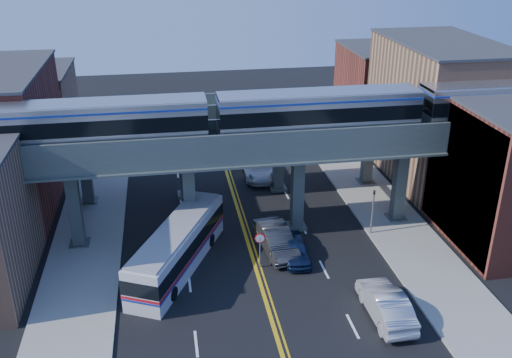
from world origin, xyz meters
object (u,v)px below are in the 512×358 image
car_lane_b (276,239)px  car_lane_d (263,137)px  transit_bus (178,248)px  car_lane_c (259,168)px  car_parked_curb (386,304)px  traffic_signal (373,207)px  car_lane_a (296,249)px  stop_sign (260,245)px  transit_train (319,112)px

car_lane_b → car_lane_d: bearing=75.4°
transit_bus → car_lane_c: 16.07m
car_lane_d → car_parked_curb: car_parked_curb is taller
car_lane_b → traffic_signal: bearing=1.1°
car_lane_a → car_lane_c: bearing=94.1°
transit_bus → car_lane_d: bearing=1.9°
stop_sign → transit_bus: bearing=169.6°
stop_sign → car_lane_d: (4.40, 23.41, -1.01)m
car_parked_curb → stop_sign: bearing=-45.9°
transit_bus → car_parked_curb: (11.72, -7.43, -0.60)m
traffic_signal → car_lane_a: size_ratio=0.95×
car_lane_b → car_parked_curb: bearing=-67.0°
car_lane_c → car_lane_d: 8.64m
stop_sign → transit_bus: (-5.38, 0.99, -0.27)m
traffic_signal → car_lane_d: bearing=102.4°
traffic_signal → transit_bus: bearing=-172.0°
transit_train → transit_bus: bearing=-159.0°
car_lane_a → car_lane_d: 22.78m
car_lane_b → car_lane_c: size_ratio=0.95×
transit_bus → car_parked_curb: transit_bus is taller
car_parked_curb → transit_train: bearing=-84.0°
car_lane_a → transit_bus: bearing=-178.5°
stop_sign → car_lane_d: bearing=79.4°
car_lane_a → car_lane_d: car_lane_d is taller
transit_bus → car_lane_b: 6.98m
stop_sign → car_lane_d: size_ratio=0.51×
stop_sign → car_lane_c: (2.51, 14.98, -0.97)m
car_lane_a → car_parked_curb: (3.72, -7.14, 0.16)m
traffic_signal → car_parked_curb: traffic_signal is taller
transit_bus → stop_sign: bearing=-74.9°
car_lane_c → car_lane_d: (1.89, 8.43, -0.05)m
car_lane_d → transit_bus: bearing=-113.0°
transit_train → car_lane_d: 20.25m
transit_bus → car_lane_b: bearing=-56.6°
car_lane_b → car_lane_d: size_ratio=1.06×
car_parked_curb → car_lane_c: bearing=-80.3°
car_lane_a → car_lane_b: size_ratio=0.79×
car_lane_c → car_lane_b: bearing=-91.5°
transit_bus → traffic_signal: bearing=-56.5°
transit_train → car_parked_curb: 14.17m
transit_train → car_parked_curb: (1.29, -11.44, -8.25)m
transit_train → transit_bus: size_ratio=3.93×
car_lane_c → car_lane_d: car_lane_c is taller
stop_sign → car_lane_b: bearing=52.5°
car_lane_b → car_lane_a: bearing=-55.2°
stop_sign → car_parked_curb: bearing=-45.5°
traffic_signal → car_parked_curb: bearing=-105.2°
car_lane_b → transit_train: bearing=33.7°
stop_sign → car_lane_c: 15.22m
car_lane_c → car_parked_curb: 21.76m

